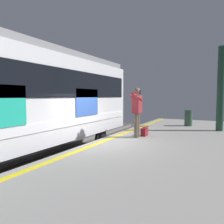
{
  "coord_description": "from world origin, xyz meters",
  "views": [
    {
      "loc": [
        6.12,
        3.63,
        2.43
      ],
      "look_at": [
        -0.48,
        0.3,
        1.89
      ],
      "focal_mm": 34.83,
      "sensor_mm": 36.0,
      "label": 1
    }
  ],
  "objects_px": {
    "passenger": "(137,108)",
    "handbag": "(144,131)",
    "trash_bin": "(188,118)",
    "train_carriage": "(20,96)",
    "station_column": "(221,89)"
  },
  "relations": [
    {
      "from": "train_carriage",
      "to": "passenger",
      "type": "distance_m",
      "value": 3.89
    },
    {
      "from": "train_carriage",
      "to": "trash_bin",
      "type": "distance_m",
      "value": 7.63
    },
    {
      "from": "handbag",
      "to": "station_column",
      "type": "relative_size",
      "value": 0.1
    },
    {
      "from": "passenger",
      "to": "train_carriage",
      "type": "bearing_deg",
      "value": -55.5
    },
    {
      "from": "train_carriage",
      "to": "station_column",
      "type": "distance_m",
      "value": 7.72
    },
    {
      "from": "passenger",
      "to": "handbag",
      "type": "distance_m",
      "value": 0.97
    },
    {
      "from": "handbag",
      "to": "trash_bin",
      "type": "relative_size",
      "value": 0.47
    },
    {
      "from": "passenger",
      "to": "trash_bin",
      "type": "height_order",
      "value": "passenger"
    },
    {
      "from": "train_carriage",
      "to": "station_column",
      "type": "relative_size",
      "value": 2.88
    },
    {
      "from": "passenger",
      "to": "trash_bin",
      "type": "xyz_separation_m",
      "value": [
        -3.95,
        1.2,
        -0.63
      ]
    },
    {
      "from": "train_carriage",
      "to": "station_column",
      "type": "bearing_deg",
      "value": 131.79
    },
    {
      "from": "handbag",
      "to": "train_carriage",
      "type": "bearing_deg",
      "value": -51.89
    },
    {
      "from": "handbag",
      "to": "trash_bin",
      "type": "bearing_deg",
      "value": 163.29
    },
    {
      "from": "train_carriage",
      "to": "trash_bin",
      "type": "relative_size",
      "value": 12.96
    },
    {
      "from": "passenger",
      "to": "station_column",
      "type": "bearing_deg",
      "value": 139.0
    }
  ]
}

